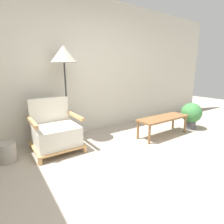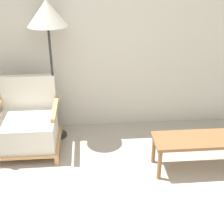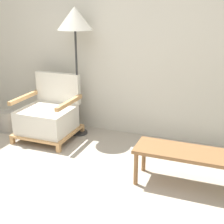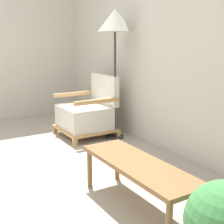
{
  "view_description": "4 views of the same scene",
  "coord_description": "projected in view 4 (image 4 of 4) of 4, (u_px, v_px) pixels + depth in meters",
  "views": [
    {
      "loc": [
        -1.56,
        -1.02,
        1.29
      ],
      "look_at": [
        0.19,
        1.53,
        0.55
      ],
      "focal_mm": 28.0,
      "sensor_mm": 36.0,
      "label": 1
    },
    {
      "loc": [
        -0.07,
        -1.58,
        2.12
      ],
      "look_at": [
        0.19,
        1.53,
        0.55
      ],
      "focal_mm": 50.0,
      "sensor_mm": 36.0,
      "label": 2
    },
    {
      "loc": [
        1.4,
        -1.64,
        1.73
      ],
      "look_at": [
        0.19,
        1.53,
        0.55
      ],
      "focal_mm": 50.0,
      "sensor_mm": 36.0,
      "label": 3
    },
    {
      "loc": [
        3.0,
        -0.2,
        1.31
      ],
      "look_at": [
        0.19,
        1.53,
        0.55
      ],
      "focal_mm": 50.0,
      "sensor_mm": 36.0,
      "label": 4
    }
  ],
  "objects": [
    {
      "name": "wall_back",
      "position": [
        158.0,
        37.0,
        3.75
      ],
      "size": [
        8.0,
        0.06,
        2.7
      ],
      "color": "beige",
      "rests_on": "ground_plane"
    },
    {
      "name": "vase",
      "position": [
        67.0,
        115.0,
        4.97
      ],
      "size": [
        0.23,
        0.23,
        0.29
      ],
      "primitive_type": "cylinder",
      "color": "#9E998E",
      "rests_on": "ground_plane"
    },
    {
      "name": "armchair",
      "position": [
        87.0,
        114.0,
        4.36
      ],
      "size": [
        0.74,
        0.7,
        0.84
      ],
      "color": "tan",
      "rests_on": "ground_plane"
    },
    {
      "name": "floor_lamp",
      "position": [
        115.0,
        24.0,
        3.97
      ],
      "size": [
        0.45,
        0.45,
        1.7
      ],
      "color": "#2D2D2D",
      "rests_on": "ground_plane"
    },
    {
      "name": "coffee_table",
      "position": [
        138.0,
        168.0,
        2.43
      ],
      "size": [
        1.15,
        0.38,
        0.38
      ],
      "color": "brown",
      "rests_on": "ground_plane"
    }
  ]
}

